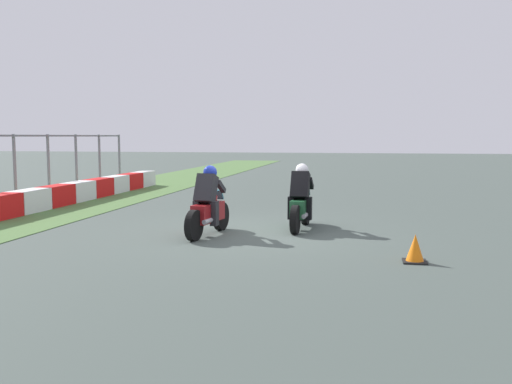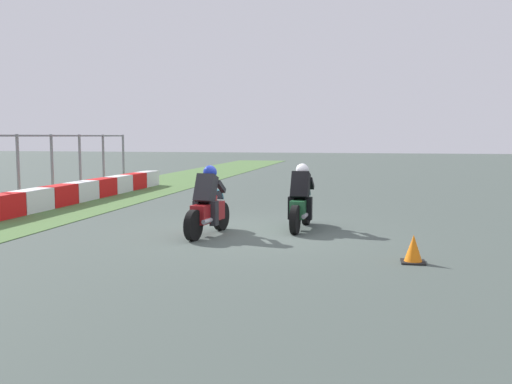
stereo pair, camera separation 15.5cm
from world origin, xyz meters
name	(u,v)px [view 1 (the left image)]	position (x,y,z in m)	size (l,w,h in m)	color
ground_plane	(254,233)	(0.00, 0.00, 0.00)	(120.00, 120.00, 0.00)	#434F49
rider_lane_a	(301,202)	(0.72, -0.96, 0.62)	(2.04, 0.55, 1.51)	black
rider_lane_b	(208,207)	(-0.47, 0.91, 0.62)	(2.04, 0.60, 1.51)	black
traffic_cone	(415,250)	(-2.32, -3.24, 0.22)	(0.40, 0.40, 0.48)	black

